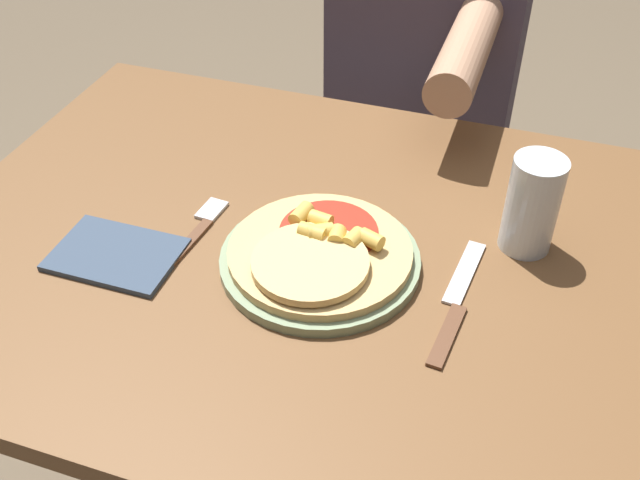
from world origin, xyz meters
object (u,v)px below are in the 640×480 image
dining_table (313,323)px  plate (320,260)px  knife (456,302)px  drinking_glass (532,205)px  fork (195,233)px  person_diner (426,75)px  pizza (319,251)px

dining_table → plate: plate is taller
knife → drinking_glass: drinking_glass is taller
plate → fork: size_ratio=1.41×
fork → knife: bearing=-2.9°
dining_table → knife: 0.24m
plate → fork: (-0.17, 0.00, -0.00)m
knife → person_diner: size_ratio=0.18×
dining_table → knife: bearing=-12.5°
fork → knife: same height
person_diner → pizza: bearing=-89.3°
pizza → fork: pizza is taller
dining_table → pizza: bearing=-58.2°
knife → drinking_glass: bearing=65.4°
pizza → person_diner: person_diner is taller
plate → drinking_glass: 0.27m
dining_table → knife: knife is taller
pizza → person_diner: 0.68m
dining_table → person_diner: bearing=88.9°
plate → knife: bearing=-4.6°
fork → knife: (0.35, -0.02, -0.00)m
fork → knife: size_ratio=0.80×
drinking_glass → knife: bearing=-114.6°
pizza → drinking_glass: drinking_glass is taller
person_diner → plate: bearing=-89.3°
plate → pizza: bearing=-84.8°
dining_table → plate: size_ratio=4.03×
pizza → drinking_glass: bearing=27.9°
dining_table → person_diner: (0.01, 0.64, 0.07)m
plate → person_diner: size_ratio=0.21×
fork → person_diner: size_ratio=0.15×
drinking_glass → fork: bearing=-164.1°
plate → drinking_glass: size_ratio=1.93×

